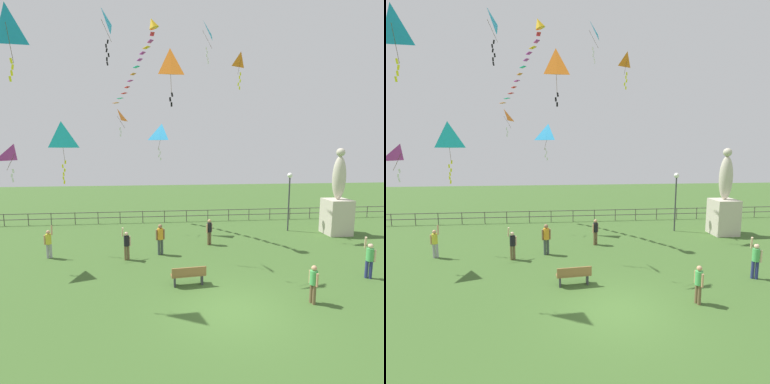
# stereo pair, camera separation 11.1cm
# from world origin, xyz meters

# --- Properties ---
(ground_plane) EXTENTS (80.00, 80.00, 0.00)m
(ground_plane) POSITION_xyz_m (0.00, 0.00, 0.00)
(ground_plane) COLOR #3D6028
(statue_monument) EXTENTS (1.62, 1.62, 5.92)m
(statue_monument) POSITION_xyz_m (9.53, 9.29, 1.94)
(statue_monument) COLOR beige
(statue_monument) RESTS_ON ground_plane
(lamppost) EXTENTS (0.36, 0.36, 4.20)m
(lamppost) POSITION_xyz_m (6.54, 10.41, 3.07)
(lamppost) COLOR #38383D
(lamppost) RESTS_ON ground_plane
(park_bench) EXTENTS (1.53, 0.56, 0.85)m
(park_bench) POSITION_xyz_m (-1.44, 2.26, 0.46)
(park_bench) COLOR olive
(park_bench) RESTS_ON ground_plane
(person_0) EXTENTS (0.46, 0.43, 1.92)m
(person_0) POSITION_xyz_m (6.78, 2.12, 0.96)
(person_0) COLOR navy
(person_0) RESTS_ON ground_plane
(person_1) EXTENTS (0.49, 0.29, 1.78)m
(person_1) POSITION_xyz_m (-4.40, 5.68, 0.90)
(person_1) COLOR brown
(person_1) RESTS_ON ground_plane
(person_2) EXTENTS (0.51, 0.32, 1.73)m
(person_2) POSITION_xyz_m (-2.62, 6.31, 1.00)
(person_2) COLOR #3F4C47
(person_2) RESTS_ON ground_plane
(person_3) EXTENTS (0.28, 0.44, 1.51)m
(person_3) POSITION_xyz_m (3.11, 0.20, 0.87)
(person_3) COLOR brown
(person_3) RESTS_ON ground_plane
(person_4) EXTENTS (0.49, 0.29, 1.81)m
(person_4) POSITION_xyz_m (-8.60, 6.40, 0.91)
(person_4) COLOR #99999E
(person_4) RESTS_ON ground_plane
(person_5) EXTENTS (0.41, 0.32, 1.60)m
(person_5) POSITION_xyz_m (0.37, 7.79, 0.92)
(person_5) COLOR brown
(person_5) RESTS_ON ground_plane
(kite_0) EXTENTS (0.91, 0.87, 1.85)m
(kite_0) POSITION_xyz_m (-5.47, 12.06, 8.07)
(kite_0) COLOR orange
(kite_1) EXTENTS (1.08, 1.01, 2.84)m
(kite_1) POSITION_xyz_m (0.52, 12.03, 13.91)
(kite_1) COLOR #198CD1
(kite_2) EXTENTS (1.31, 1.11, 2.49)m
(kite_2) POSITION_xyz_m (-2.40, 11.63, 6.92)
(kite_2) COLOR #198CD1
(kite_3) EXTENTS (0.91, 0.80, 2.67)m
(kite_3) POSITION_xyz_m (-8.06, 2.18, 10.30)
(kite_3) COLOR #198CD1
(kite_4) EXTENTS (0.83, 1.05, 2.82)m
(kite_4) POSITION_xyz_m (-5.48, 6.98, 12.37)
(kite_4) COLOR #198CD1
(kite_5) EXTENTS (0.79, 0.60, 2.28)m
(kite_5) POSITION_xyz_m (2.62, 9.63, 11.37)
(kite_5) COLOR orange
(kite_6) EXTENTS (0.86, 1.15, 1.76)m
(kite_6) POSITION_xyz_m (-9.37, 5.01, 5.58)
(kite_6) COLOR #B22DB2
(kite_7) EXTENTS (1.31, 1.16, 3.38)m
(kite_7) POSITION_xyz_m (-7.97, 7.61, 6.49)
(kite_7) COLOR #19B2B2
(kite_8) EXTENTS (0.85, 1.17, 2.58)m
(kite_8) POSITION_xyz_m (-2.05, 4.65, 9.63)
(kite_8) COLOR orange
(streamer_kite) EXTENTS (3.84, 6.86, 4.15)m
(streamer_kite) POSITION_xyz_m (-3.19, 10.07, 12.87)
(streamer_kite) COLOR yellow
(waterfront_railing) EXTENTS (36.02, 0.06, 0.95)m
(waterfront_railing) POSITION_xyz_m (-0.38, 14.00, 0.63)
(waterfront_railing) COLOR #4C4742
(waterfront_railing) RESTS_ON ground_plane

